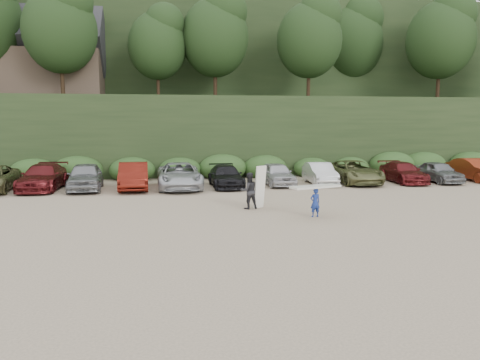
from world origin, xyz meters
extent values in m
plane|color=tan|center=(0.00, 0.00, 0.00)|extent=(120.00, 120.00, 0.00)
cube|color=black|center=(0.00, 22.00, 3.00)|extent=(80.00, 14.00, 6.00)
cube|color=black|center=(0.00, 40.00, 8.00)|extent=(90.00, 30.00, 16.00)
ellipsoid|color=black|center=(0.00, 22.00, 11.00)|extent=(66.00, 12.00, 10.00)
cube|color=#2B491E|center=(-0.55, 14.50, 0.60)|extent=(46.20, 2.00, 1.20)
cube|color=brown|center=(-12.00, 24.00, 8.00)|extent=(8.00, 6.00, 4.00)
imported|color=#591417|center=(-10.17, 10.40, 0.77)|extent=(2.34, 5.38, 1.54)
imported|color=gray|center=(-7.64, 9.92, 0.82)|extent=(2.29, 4.97, 1.65)
imported|color=#62170E|center=(-4.80, 9.77, 0.81)|extent=(1.91, 4.99, 1.62)
imported|color=#B1B4B8|center=(-2.03, 9.65, 0.79)|extent=(2.73, 5.74, 1.58)
imported|color=black|center=(0.88, 9.79, 0.68)|extent=(1.98, 4.70, 1.35)
imported|color=#B8B8BD|center=(4.25, 10.13, 0.73)|extent=(1.93, 4.37, 1.46)
imported|color=silver|center=(7.19, 10.19, 0.70)|extent=(1.78, 4.36, 1.41)
imported|color=#65683C|center=(9.58, 10.20, 0.75)|extent=(2.58, 5.46, 1.51)
imported|color=#5E1517|center=(12.99, 9.98, 0.68)|extent=(2.04, 4.75, 1.36)
imported|color=slate|center=(15.41, 9.68, 0.71)|extent=(1.69, 4.19, 1.43)
imported|color=maroon|center=(18.41, 10.07, 0.77)|extent=(1.69, 4.69, 1.54)
imported|color=navy|center=(3.46, 0.01, 0.63)|extent=(0.50, 0.37, 1.25)
cube|color=beige|center=(3.46, 0.01, 1.33)|extent=(2.38, 1.27, 0.09)
imported|color=black|center=(0.96, 2.32, 0.87)|extent=(0.93, 0.78, 1.73)
cube|color=silver|center=(1.51, 2.41, 1.02)|extent=(0.64, 0.54, 2.04)
camera|label=1|loc=(-3.03, -19.15, 4.15)|focal=35.00mm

